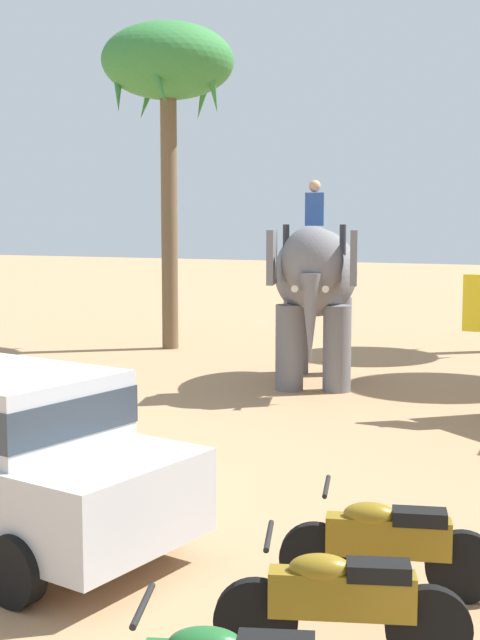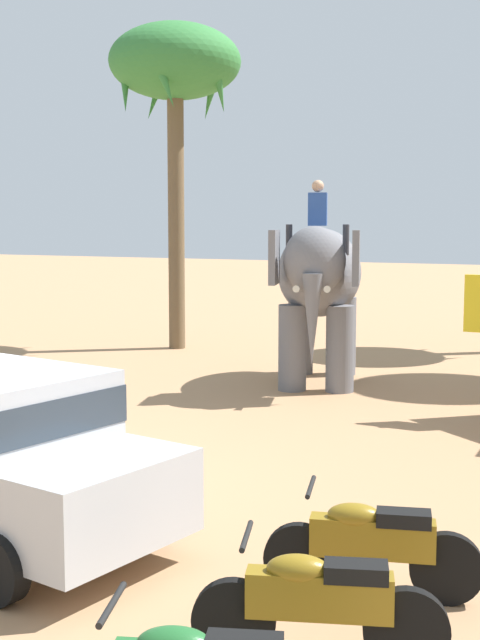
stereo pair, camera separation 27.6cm
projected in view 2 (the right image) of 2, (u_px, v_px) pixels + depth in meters
The scene contains 4 objects.
elephant_with_mahout at pixel (319, 282), 16.50m from camera, with size 2.65×4.01×3.88m.
motorcycle_second_in_row at pixel (319, 602), 6.00m from camera, with size 1.71×0.82×0.94m.
motorcycle_mid_row at pixel (372, 544), 7.09m from camera, with size 1.74×0.75×0.94m.
palm_tree_left_of_road at pixel (175, 71), 20.86m from camera, with size 3.20×3.20×7.89m.
Camera 2 is at (7.44, -6.87, 3.08)m, focal length 48.51 mm.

